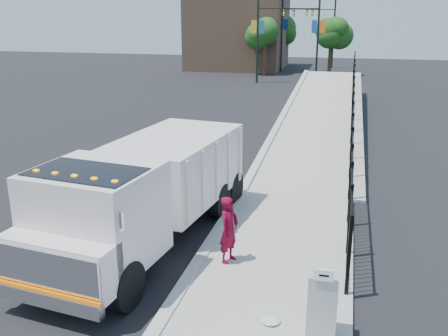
# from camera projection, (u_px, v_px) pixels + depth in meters

# --- Properties ---
(ground) EXTENTS (120.00, 120.00, 0.00)m
(ground) POSITION_uv_depth(u_px,v_px,m) (213.00, 242.00, 13.54)
(ground) COLOR black
(ground) RESTS_ON ground
(sidewalk) EXTENTS (3.55, 12.00, 0.12)m
(sidewalk) POSITION_uv_depth(u_px,v_px,m) (272.00, 287.00, 11.23)
(sidewalk) COLOR #9E998E
(sidewalk) RESTS_ON ground
(curb) EXTENTS (0.30, 12.00, 0.16)m
(curb) POSITION_uv_depth(u_px,v_px,m) (190.00, 276.00, 11.67)
(curb) COLOR #ADAAA3
(curb) RESTS_ON ground
(ramp) EXTENTS (3.95, 24.06, 3.19)m
(ramp) POSITION_uv_depth(u_px,v_px,m) (325.00, 124.00, 27.87)
(ramp) COLOR #9E998E
(ramp) RESTS_ON ground
(iron_fence) EXTENTS (0.10, 28.00, 1.80)m
(iron_fence) POSITION_uv_depth(u_px,v_px,m) (352.00, 125.00, 23.57)
(iron_fence) COLOR black
(iron_fence) RESTS_ON ground
(truck) EXTENTS (3.60, 8.43, 2.80)m
(truck) POSITION_uv_depth(u_px,v_px,m) (144.00, 189.00, 12.95)
(truck) COLOR black
(truck) RESTS_ON ground
(worker) EXTENTS (0.57, 0.70, 1.67)m
(worker) POSITION_uv_depth(u_px,v_px,m) (229.00, 230.00, 12.03)
(worker) COLOR maroon
(worker) RESTS_ON sidewalk
(utility_cabinet) EXTENTS (0.55, 0.40, 1.25)m
(utility_cabinet) POSITION_uv_depth(u_px,v_px,m) (322.00, 304.00, 9.32)
(utility_cabinet) COLOR gray
(utility_cabinet) RESTS_ON sidewalk
(arrow_sign) EXTENTS (0.35, 0.04, 0.22)m
(arrow_sign) POSITION_uv_depth(u_px,v_px,m) (324.00, 275.00, 8.90)
(arrow_sign) COLOR white
(arrow_sign) RESTS_ON utility_cabinet
(debris) EXTENTS (0.37, 0.37, 0.09)m
(debris) POSITION_uv_depth(u_px,v_px,m) (271.00, 320.00, 9.82)
(debris) COLOR silver
(debris) RESTS_ON sidewalk
(light_pole_0) EXTENTS (3.77, 0.22, 8.00)m
(light_pole_0) POSITION_uv_depth(u_px,v_px,m) (261.00, 32.00, 42.99)
(light_pole_0) COLOR black
(light_pole_0) RESTS_ON ground
(light_pole_1) EXTENTS (3.78, 0.22, 8.00)m
(light_pole_1) POSITION_uv_depth(u_px,v_px,m) (315.00, 32.00, 43.41)
(light_pole_1) COLOR black
(light_pole_1) RESTS_ON ground
(light_pole_2) EXTENTS (3.77, 0.22, 8.00)m
(light_pole_2) POSITION_uv_depth(u_px,v_px,m) (285.00, 29.00, 51.55)
(light_pole_2) COLOR black
(light_pole_2) RESTS_ON ground
(light_pole_3) EXTENTS (3.78, 0.22, 8.00)m
(light_pole_3) POSITION_uv_depth(u_px,v_px,m) (331.00, 28.00, 54.90)
(light_pole_3) COLOR black
(light_pole_3) RESTS_ON ground
(tree_0) EXTENTS (2.77, 2.77, 5.38)m
(tree_0) POSITION_uv_depth(u_px,v_px,m) (265.00, 34.00, 48.45)
(tree_0) COLOR #382314
(tree_0) RESTS_ON ground
(tree_1) EXTENTS (2.44, 2.44, 5.22)m
(tree_1) POSITION_uv_depth(u_px,v_px,m) (331.00, 35.00, 48.30)
(tree_1) COLOR #382314
(tree_1) RESTS_ON ground
(tree_2) EXTENTS (3.07, 3.07, 5.54)m
(tree_2) POSITION_uv_depth(u_px,v_px,m) (283.00, 31.00, 58.03)
(tree_2) COLOR #382314
(tree_2) RESTS_ON ground
(building) EXTENTS (10.00, 10.00, 8.00)m
(building) POSITION_uv_depth(u_px,v_px,m) (239.00, 31.00, 55.18)
(building) COLOR #8C664C
(building) RESTS_ON ground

